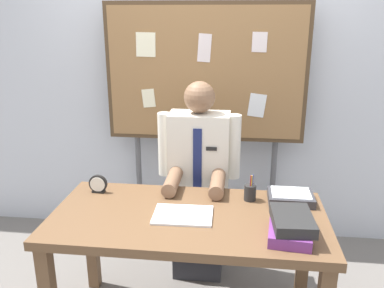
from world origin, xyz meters
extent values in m
cube|color=silver|center=(0.00, 1.22, 1.35)|extent=(6.40, 0.08, 2.70)
cube|color=brown|center=(0.00, 0.00, 0.73)|extent=(1.51, 0.75, 0.05)
cube|color=brown|center=(-0.69, 0.31, 0.35)|extent=(0.07, 0.07, 0.70)
cube|color=brown|center=(0.69, 0.31, 0.35)|extent=(0.07, 0.07, 0.70)
cube|color=#2D2D33|center=(0.00, 0.59, 0.22)|extent=(0.34, 0.30, 0.44)
cube|color=silver|center=(0.00, 0.59, 0.81)|extent=(0.40, 0.22, 0.74)
sphere|color=brown|center=(0.00, 0.59, 1.29)|extent=(0.20, 0.20, 0.20)
cylinder|color=silver|center=(-0.23, 0.57, 0.97)|extent=(0.09, 0.09, 0.43)
cylinder|color=silver|center=(0.23, 0.57, 0.97)|extent=(0.09, 0.09, 0.43)
cylinder|color=brown|center=(-0.14, 0.33, 0.80)|extent=(0.09, 0.30, 0.09)
cylinder|color=brown|center=(0.14, 0.33, 0.80)|extent=(0.09, 0.30, 0.09)
cube|color=navy|center=(0.00, 0.47, 0.87)|extent=(0.06, 0.01, 0.48)
cube|color=black|center=(0.09, 0.47, 0.98)|extent=(0.07, 0.01, 0.02)
cube|color=#4C3823|center=(0.00, 1.02, 1.38)|extent=(1.49, 0.05, 1.01)
cube|color=olive|center=(0.00, 1.00, 1.38)|extent=(1.43, 0.04, 0.95)
cylinder|color=#59595E|center=(-0.54, 1.05, 0.45)|extent=(0.04, 0.04, 0.90)
cylinder|color=#59595E|center=(0.54, 1.05, 0.45)|extent=(0.04, 0.04, 0.90)
cube|color=#F4EFCC|center=(-0.43, 0.98, 1.59)|extent=(0.15, 0.00, 0.18)
cube|color=white|center=(0.39, 0.98, 1.16)|extent=(0.14, 0.00, 0.18)
cube|color=silver|center=(-0.01, 0.98, 1.57)|extent=(0.11, 0.00, 0.20)
cube|color=white|center=(-0.02, 0.98, 1.19)|extent=(0.16, 0.00, 0.14)
cube|color=#F4EFCC|center=(-0.43, 0.98, 1.19)|extent=(0.11, 0.00, 0.15)
cube|color=silver|center=(0.38, 0.98, 1.61)|extent=(0.11, 0.00, 0.14)
cube|color=#72337F|center=(0.52, -0.17, 0.78)|extent=(0.23, 0.29, 0.06)
cube|color=#262626|center=(0.53, -0.16, 0.84)|extent=(0.21, 0.29, 0.06)
cube|color=white|center=(-0.03, -0.02, 0.76)|extent=(0.33, 0.24, 0.01)
cylinder|color=black|center=(-0.59, 0.23, 0.81)|extent=(0.11, 0.02, 0.11)
cylinder|color=white|center=(-0.59, 0.21, 0.81)|extent=(0.09, 0.00, 0.09)
cube|color=black|center=(-0.59, 0.23, 0.76)|extent=(0.08, 0.04, 0.01)
cylinder|color=#262626|center=(0.34, 0.22, 0.80)|extent=(0.07, 0.07, 0.09)
cylinder|color=#263399|center=(0.35, 0.22, 0.84)|extent=(0.01, 0.01, 0.15)
cylinder|color=maroon|center=(0.34, 0.21, 0.84)|extent=(0.01, 0.01, 0.15)
cylinder|color=gold|center=(0.34, 0.21, 0.84)|extent=(0.01, 0.01, 0.15)
cube|color=#333338|center=(0.57, 0.23, 0.78)|extent=(0.26, 0.20, 0.05)
cube|color=white|center=(0.57, 0.23, 0.81)|extent=(0.22, 0.17, 0.01)
camera|label=1|loc=(0.25, -1.97, 1.80)|focal=37.82mm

